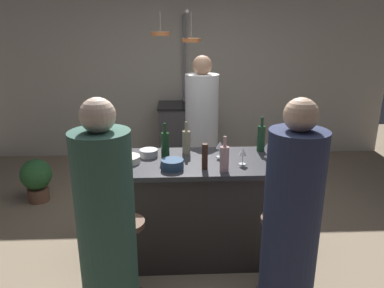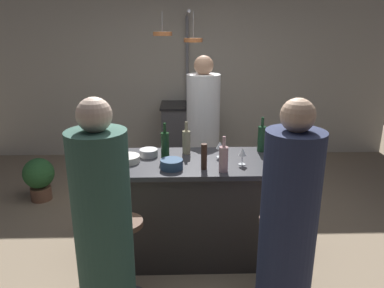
{
  "view_description": "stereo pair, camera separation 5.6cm",
  "coord_description": "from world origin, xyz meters",
  "px_view_note": "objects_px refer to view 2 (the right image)",
  "views": [
    {
      "loc": [
        -0.14,
        -2.94,
        1.98
      ],
      "look_at": [
        0.0,
        0.15,
        1.0
      ],
      "focal_mm": 34.41,
      "sensor_mm": 36.0,
      "label": 1
    },
    {
      "loc": [
        -0.09,
        -2.94,
        1.98
      ],
      "look_at": [
        0.0,
        0.15,
        1.0
      ],
      "focal_mm": 34.41,
      "sensor_mm": 36.0,
      "label": 2
    }
  ],
  "objects_px": {
    "wine_bottle_green": "(262,138)",
    "wine_glass_near_left_guest": "(220,146)",
    "wine_bottle_rose": "(224,158)",
    "wine_bottle_amber": "(106,153)",
    "bar_stool_left": "(127,258)",
    "wine_glass_near_right_guest": "(242,153)",
    "mixing_bowl_ceramic": "(127,159)",
    "guest_left": "(104,240)",
    "guest_right": "(287,238)",
    "wine_glass_by_chef": "(268,146)",
    "mixing_bowl_blue": "(172,164)",
    "wine_bottle_white": "(186,142)",
    "pepper_mill": "(204,157)",
    "potted_plant": "(39,177)",
    "chef": "(203,140)",
    "mixing_bowl_steel": "(149,153)",
    "bar_stool_right": "(275,255)",
    "stove_range": "(188,133)",
    "wine_bottle_red": "(165,145)"
  },
  "relations": [
    {
      "from": "wine_glass_by_chef",
      "to": "mixing_bowl_ceramic",
      "type": "xyz_separation_m",
      "value": [
        -1.21,
        -0.07,
        -0.08
      ]
    },
    {
      "from": "potted_plant",
      "to": "wine_bottle_red",
      "type": "bearing_deg",
      "value": -34.77
    },
    {
      "from": "bar_stool_right",
      "to": "wine_bottle_green",
      "type": "xyz_separation_m",
      "value": [
        0.05,
        0.85,
        0.65
      ]
    },
    {
      "from": "chef",
      "to": "wine_bottle_amber",
      "type": "relative_size",
      "value": 5.96
    },
    {
      "from": "guest_right",
      "to": "wine_bottle_green",
      "type": "distance_m",
      "value": 1.26
    },
    {
      "from": "potted_plant",
      "to": "wine_glass_by_chef",
      "type": "bearing_deg",
      "value": -23.95
    },
    {
      "from": "pepper_mill",
      "to": "mixing_bowl_blue",
      "type": "xyz_separation_m",
      "value": [
        -0.26,
        0.01,
        -0.07
      ]
    },
    {
      "from": "wine_glass_near_left_guest",
      "to": "mixing_bowl_ceramic",
      "type": "xyz_separation_m",
      "value": [
        -0.79,
        -0.1,
        -0.08
      ]
    },
    {
      "from": "guest_right",
      "to": "wine_bottle_white",
      "type": "xyz_separation_m",
      "value": [
        -0.6,
        1.18,
        0.26
      ]
    },
    {
      "from": "guest_left",
      "to": "potted_plant",
      "type": "height_order",
      "value": "guest_left"
    },
    {
      "from": "mixing_bowl_blue",
      "to": "wine_glass_by_chef",
      "type": "bearing_deg",
      "value": 16.12
    },
    {
      "from": "potted_plant",
      "to": "wine_glass_near_right_guest",
      "type": "xyz_separation_m",
      "value": [
        2.19,
        -1.25,
        0.71
      ]
    },
    {
      "from": "wine_glass_near_right_guest",
      "to": "potted_plant",
      "type": "bearing_deg",
      "value": 150.28
    },
    {
      "from": "stove_range",
      "to": "mixing_bowl_blue",
      "type": "bearing_deg",
      "value": -93.75
    },
    {
      "from": "wine_bottle_green",
      "to": "wine_glass_near_left_guest",
      "type": "bearing_deg",
      "value": -158.36
    },
    {
      "from": "guest_left",
      "to": "wine_glass_by_chef",
      "type": "distance_m",
      "value": 1.62
    },
    {
      "from": "guest_right",
      "to": "wine_glass_by_chef",
      "type": "xyz_separation_m",
      "value": [
        0.11,
        1.04,
        0.25
      ]
    },
    {
      "from": "bar_stool_left",
      "to": "mixing_bowl_blue",
      "type": "relative_size",
      "value": 3.75
    },
    {
      "from": "stove_range",
      "to": "guest_left",
      "type": "xyz_separation_m",
      "value": [
        -0.56,
        -3.44,
        0.31
      ]
    },
    {
      "from": "stove_range",
      "to": "mixing_bowl_ceramic",
      "type": "height_order",
      "value": "mixing_bowl_ceramic"
    },
    {
      "from": "wine_glass_near_left_guest",
      "to": "wine_bottle_green",
      "type": "bearing_deg",
      "value": 21.64
    },
    {
      "from": "wine_bottle_green",
      "to": "wine_bottle_amber",
      "type": "distance_m",
      "value": 1.39
    },
    {
      "from": "wine_bottle_white",
      "to": "stove_range",
      "type": "bearing_deg",
      "value": 88.75
    },
    {
      "from": "bar_stool_left",
      "to": "guest_left",
      "type": "height_order",
      "value": "guest_left"
    },
    {
      "from": "bar_stool_left",
      "to": "potted_plant",
      "type": "distance_m",
      "value": 2.18
    },
    {
      "from": "wine_bottle_rose",
      "to": "mixing_bowl_ceramic",
      "type": "distance_m",
      "value": 0.82
    },
    {
      "from": "guest_right",
      "to": "wine_glass_by_chef",
      "type": "height_order",
      "value": "guest_right"
    },
    {
      "from": "wine_bottle_white",
      "to": "mixing_bowl_blue",
      "type": "relative_size",
      "value": 1.61
    },
    {
      "from": "wine_bottle_rose",
      "to": "wine_glass_near_right_guest",
      "type": "height_order",
      "value": "wine_bottle_rose"
    },
    {
      "from": "chef",
      "to": "wine_bottle_amber",
      "type": "xyz_separation_m",
      "value": [
        -0.85,
        -1.07,
        0.22
      ]
    },
    {
      "from": "stove_range",
      "to": "potted_plant",
      "type": "xyz_separation_m",
      "value": [
        -1.79,
        -1.31,
        -0.15
      ]
    },
    {
      "from": "wine_bottle_rose",
      "to": "wine_bottle_amber",
      "type": "xyz_separation_m",
      "value": [
        -0.94,
        0.15,
        -0.0
      ]
    },
    {
      "from": "mixing_bowl_steel",
      "to": "stove_range",
      "type": "bearing_deg",
      "value": 80.7
    },
    {
      "from": "bar_stool_left",
      "to": "wine_glass_near_right_guest",
      "type": "bearing_deg",
      "value": 29.37
    },
    {
      "from": "potted_plant",
      "to": "mixing_bowl_blue",
      "type": "bearing_deg",
      "value": -39.38
    },
    {
      "from": "mixing_bowl_ceramic",
      "to": "guest_left",
      "type": "bearing_deg",
      "value": -90.7
    },
    {
      "from": "wine_glass_by_chef",
      "to": "mixing_bowl_blue",
      "type": "distance_m",
      "value": 0.87
    },
    {
      "from": "guest_left",
      "to": "mixing_bowl_blue",
      "type": "xyz_separation_m",
      "value": [
        0.39,
        0.8,
        0.18
      ]
    },
    {
      "from": "wine_bottle_white",
      "to": "bar_stool_right",
      "type": "bearing_deg",
      "value": -51.7
    },
    {
      "from": "wine_glass_near_left_guest",
      "to": "wine_glass_near_right_guest",
      "type": "xyz_separation_m",
      "value": [
        0.17,
        -0.19,
        0.0
      ]
    },
    {
      "from": "wine_bottle_green",
      "to": "mixing_bowl_blue",
      "type": "relative_size",
      "value": 1.76
    },
    {
      "from": "wine_bottle_red",
      "to": "wine_bottle_white",
      "type": "height_order",
      "value": "wine_bottle_red"
    },
    {
      "from": "chef",
      "to": "mixing_bowl_steel",
      "type": "height_order",
      "value": "chef"
    },
    {
      "from": "guest_right",
      "to": "wine_bottle_white",
      "type": "relative_size",
      "value": 5.54
    },
    {
      "from": "bar_stool_left",
      "to": "pepper_mill",
      "type": "height_order",
      "value": "pepper_mill"
    },
    {
      "from": "wine_bottle_amber",
      "to": "guest_right",
      "type": "bearing_deg",
      "value": -35.04
    },
    {
      "from": "wine_bottle_white",
      "to": "pepper_mill",
      "type": "bearing_deg",
      "value": -70.83
    },
    {
      "from": "potted_plant",
      "to": "wine_bottle_red",
      "type": "relative_size",
      "value": 1.65
    },
    {
      "from": "guest_right",
      "to": "wine_bottle_green",
      "type": "relative_size",
      "value": 5.09
    },
    {
      "from": "wine_bottle_white",
      "to": "mixing_bowl_blue",
      "type": "xyz_separation_m",
      "value": [
        -0.12,
        -0.37,
        -0.07
      ]
    }
  ]
}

